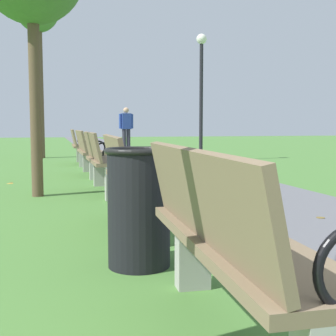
{
  "coord_description": "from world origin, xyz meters",
  "views": [
    {
      "loc": [
        -1.25,
        0.6,
        0.99
      ],
      "look_at": [
        -0.05,
        5.14,
        0.55
      ],
      "focal_mm": 48.15,
      "sensor_mm": 36.0,
      "label": 1
    }
  ],
  "objects": [
    {
      "name": "trash_bin",
      "position": [
        -0.65,
        3.67,
        0.42
      ],
      "size": [
        0.48,
        0.48,
        0.84
      ],
      "color": "black",
      "rests_on": "ground"
    },
    {
      "name": "park_bench_4",
      "position": [
        -0.5,
        7.26,
        0.49
      ],
      "size": [
        0.48,
        1.6,
        0.9
      ],
      "color": "#7A664C",
      "rests_on": "ground"
    },
    {
      "name": "pedestrian_walking",
      "position": [
        1.43,
        16.62,
        0.93
      ],
      "size": [
        0.53,
        0.26,
        1.62
      ],
      "color": "#2D2D38",
      "rests_on": "paved_walkway"
    },
    {
      "name": "park_bench_6",
      "position": [
        -0.5,
        12.33,
        0.49
      ],
      "size": [
        0.5,
        1.61,
        0.9
      ],
      "color": "#7A664C",
      "rests_on": "ground"
    },
    {
      "name": "scattered_leaves",
      "position": [
        0.26,
        7.97,
        0.02
      ],
      "size": [
        4.71,
        16.82,
        0.02
      ],
      "color": "#AD6B23",
      "rests_on": "ground"
    },
    {
      "name": "lamp_post",
      "position": [
        2.83,
        12.45,
        2.31
      ],
      "size": [
        0.28,
        0.28,
        3.48
      ],
      "color": "black",
      "rests_on": "ground"
    },
    {
      "name": "park_bench_2",
      "position": [
        -0.5,
        2.42,
        0.49
      ],
      "size": [
        0.54,
        1.62,
        0.9
      ],
      "color": "#7A664C",
      "rests_on": "ground"
    },
    {
      "name": "park_bench_3",
      "position": [
        -0.5,
        4.89,
        0.49
      ],
      "size": [
        0.54,
        1.62,
        0.9
      ],
      "color": "#7A664C",
      "rests_on": "ground"
    },
    {
      "name": "park_bench_5",
      "position": [
        -0.5,
        9.64,
        0.49
      ],
      "size": [
        0.48,
        1.6,
        0.9
      ],
      "color": "#7A664C",
      "rests_on": "ground"
    },
    {
      "name": "tree_3",
      "position": [
        -1.49,
        14.96,
        4.29
      ],
      "size": [
        1.3,
        1.3,
        5.22
      ],
      "color": "brown",
      "rests_on": "ground"
    },
    {
      "name": "paved_walkway",
      "position": [
        1.26,
        18.0,
        0.01
      ],
      "size": [
        2.53,
        44.0,
        0.02
      ],
      "primitive_type": "cube",
      "color": "slate",
      "rests_on": "ground"
    }
  ]
}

